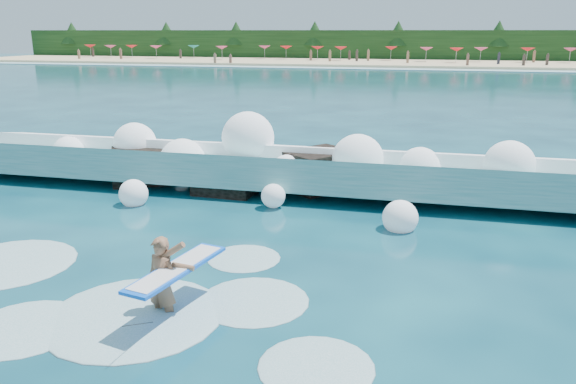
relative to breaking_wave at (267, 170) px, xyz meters
name	(u,v)px	position (x,y,z in m)	size (l,w,h in m)	color
ground	(198,266)	(0.26, -6.34, -0.60)	(200.00, 200.00, 0.00)	#082F41
beach	(399,63)	(0.26, 71.66, -0.40)	(140.00, 20.00, 0.40)	tan
wet_band	(394,69)	(0.26, 60.66, -0.56)	(140.00, 5.00, 0.08)	silver
treeline	(403,46)	(0.26, 81.66, 1.90)	(140.00, 4.00, 5.00)	black
breaking_wave	(267,170)	(0.00, 0.00, 0.00)	(20.02, 3.05, 1.73)	teal
rock_cluster	(224,172)	(-1.47, -0.01, -0.15)	(8.48, 3.27, 1.42)	black
surfer_with_board	(165,280)	(0.55, -8.44, 0.03)	(1.14, 2.91, 1.72)	#8B5D41
wave_spray	(277,157)	(0.37, -0.13, 0.45)	(15.36, 4.70, 2.53)	white
surf_foam	(113,298)	(-0.71, -8.14, -0.60)	(9.60, 5.66, 0.16)	silver
beach_umbrellas	(401,49)	(0.34, 73.70, 1.65)	(111.88, 6.55, 0.50)	red
beachgoers	(392,58)	(-0.61, 68.90, 0.51)	(106.91, 13.64, 1.91)	#3F332D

